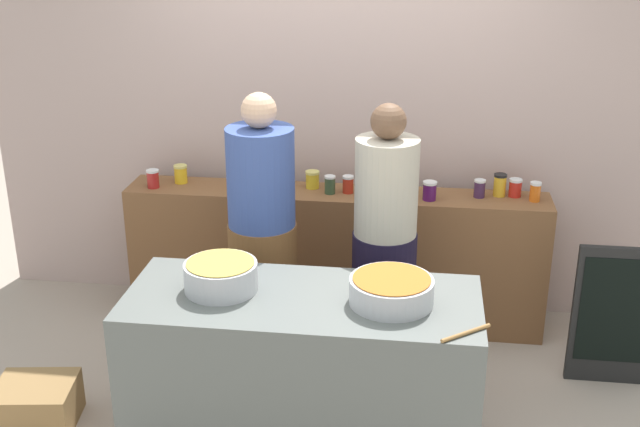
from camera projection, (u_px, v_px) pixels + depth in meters
ground at (312, 414)px, 4.39m from camera, size 12.00×12.00×0.00m
storefront_wall at (342, 88)px, 5.18m from camera, size 4.80×0.12×3.00m
display_shelf at (335, 257)px, 5.24m from camera, size 2.70×0.36×0.91m
prep_table at (303, 376)px, 3.95m from camera, size 1.70×0.70×0.88m
preserve_jar_0 at (153, 179)px, 5.14m from camera, size 0.08×0.08×0.12m
preserve_jar_1 at (181, 174)px, 5.22m from camera, size 0.09×0.09×0.12m
preserve_jar_2 at (240, 179)px, 5.13m from camera, size 0.09×0.09×0.12m
preserve_jar_3 at (263, 178)px, 5.12m from camera, size 0.09×0.09×0.14m
preserve_jar_4 at (312, 179)px, 5.13m from camera, size 0.09×0.09×0.11m
preserve_jar_5 at (330, 185)px, 5.03m from camera, size 0.07×0.07×0.12m
preserve_jar_6 at (348, 184)px, 5.04m from camera, size 0.07×0.07×0.11m
preserve_jar_7 at (375, 190)px, 4.96m from camera, size 0.08×0.08×0.10m
preserve_jar_8 at (404, 184)px, 5.00m from camera, size 0.08×0.08×0.14m
preserve_jar_9 at (430, 191)px, 4.92m from camera, size 0.09×0.09×0.12m
preserve_jar_10 at (480, 188)px, 4.97m from camera, size 0.07×0.07×0.11m
preserve_jar_11 at (500, 185)px, 4.99m from camera, size 0.08×0.08×0.14m
preserve_jar_12 at (515, 188)px, 4.98m from camera, size 0.08×0.08×0.11m
preserve_jar_13 at (535, 192)px, 4.90m from camera, size 0.07×0.07×0.12m
cooking_pot_left at (221, 276)px, 3.84m from camera, size 0.36×0.36×0.14m
cooking_pot_center at (391, 291)px, 3.71m from camera, size 0.40×0.40×0.13m
wooden_spoon at (466, 333)px, 3.46m from camera, size 0.22×0.18×0.02m
cook_with_tongs at (263, 251)px, 4.59m from camera, size 0.40×0.40×1.68m
cook_in_cap at (384, 259)px, 4.53m from camera, size 0.37×0.37×1.64m
bread_crate at (36, 404)px, 4.27m from camera, size 0.46×0.41×0.24m
chalkboard_sign at (613, 315)px, 4.54m from camera, size 0.45×0.05×0.85m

